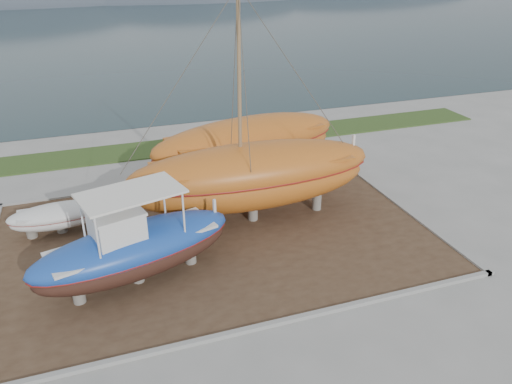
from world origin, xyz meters
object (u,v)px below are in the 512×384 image
object	(u,v)px
blue_caique	(134,239)
orange_bare_hull	(247,152)
orange_sailboat	(253,114)
white_dinghy	(60,219)

from	to	relation	value
blue_caique	orange_bare_hull	xyz separation A→B (m)	(6.61, 7.16, -0.12)
blue_caique	orange_sailboat	world-z (taller)	orange_sailboat
white_dinghy	orange_sailboat	size ratio (longest dim) A/B	0.38
white_dinghy	orange_sailboat	world-z (taller)	orange_sailboat
blue_caique	orange_bare_hull	bearing A→B (deg)	31.93
blue_caique	white_dinghy	xyz separation A→B (m)	(-2.70, 4.78, -1.19)
white_dinghy	orange_bare_hull	bearing A→B (deg)	11.26
orange_sailboat	orange_bare_hull	bearing A→B (deg)	75.64
white_dinghy	orange_bare_hull	distance (m)	9.67
orange_bare_hull	orange_sailboat	bearing A→B (deg)	-115.40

